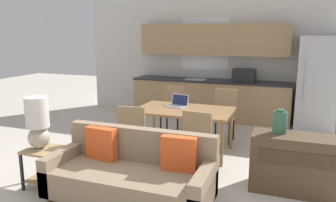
{
  "coord_description": "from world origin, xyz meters",
  "views": [
    {
      "loc": [
        1.67,
        -2.97,
        1.94
      ],
      "look_at": [
        0.01,
        1.5,
        0.95
      ],
      "focal_mm": 35.0,
      "sensor_mm": 36.0,
      "label": 1
    }
  ],
  "objects_px": {
    "vase": "(280,122)",
    "dining_chair_near_right": "(199,140)",
    "side_table": "(44,161)",
    "laptop": "(178,103)",
    "table_lamp": "(38,122)",
    "dining_chair_near_left": "(134,133)",
    "dining_table": "(184,113)",
    "credenza": "(294,164)",
    "dining_chair_far_left": "(173,108)",
    "couch": "(132,174)",
    "refrigerator": "(316,83)",
    "dining_chair_far_right": "(224,113)"
  },
  "relations": [
    {
      "from": "table_lamp",
      "to": "dining_chair_far_left",
      "type": "height_order",
      "value": "table_lamp"
    },
    {
      "from": "vase",
      "to": "dining_chair_near_right",
      "type": "bearing_deg",
      "value": -178.4
    },
    {
      "from": "refrigerator",
      "to": "dining_chair_near_left",
      "type": "xyz_separation_m",
      "value": [
        -2.58,
        -3.08,
        -0.43
      ]
    },
    {
      "from": "couch",
      "to": "vase",
      "type": "distance_m",
      "value": 1.91
    },
    {
      "from": "vase",
      "to": "dining_chair_near_right",
      "type": "height_order",
      "value": "vase"
    },
    {
      "from": "side_table",
      "to": "couch",
      "type": "bearing_deg",
      "value": 2.88
    },
    {
      "from": "vase",
      "to": "refrigerator",
      "type": "bearing_deg",
      "value": 78.83
    },
    {
      "from": "laptop",
      "to": "refrigerator",
      "type": "bearing_deg",
      "value": 55.15
    },
    {
      "from": "dining_chair_near_right",
      "to": "credenza",
      "type": "bearing_deg",
      "value": -176.4
    },
    {
      "from": "credenza",
      "to": "vase",
      "type": "relative_size",
      "value": 3.46
    },
    {
      "from": "couch",
      "to": "dining_chair_near_right",
      "type": "height_order",
      "value": "dining_chair_near_right"
    },
    {
      "from": "credenza",
      "to": "dining_chair_near_left",
      "type": "relative_size",
      "value": 1.1
    },
    {
      "from": "laptop",
      "to": "credenza",
      "type": "bearing_deg",
      "value": -16.08
    },
    {
      "from": "side_table",
      "to": "refrigerator",
      "type": "bearing_deg",
      "value": 50.14
    },
    {
      "from": "table_lamp",
      "to": "vase",
      "type": "distance_m",
      "value": 2.99
    },
    {
      "from": "dining_chair_far_left",
      "to": "vase",
      "type": "bearing_deg",
      "value": -40.34
    },
    {
      "from": "credenza",
      "to": "vase",
      "type": "xyz_separation_m",
      "value": [
        -0.2,
        0.05,
        0.5
      ]
    },
    {
      "from": "table_lamp",
      "to": "laptop",
      "type": "relative_size",
      "value": 1.81
    },
    {
      "from": "dining_table",
      "to": "table_lamp",
      "type": "height_order",
      "value": "table_lamp"
    },
    {
      "from": "couch",
      "to": "table_lamp",
      "type": "height_order",
      "value": "table_lamp"
    },
    {
      "from": "dining_chair_far_left",
      "to": "dining_chair_near_left",
      "type": "height_order",
      "value": "same"
    },
    {
      "from": "refrigerator",
      "to": "vase",
      "type": "relative_size",
      "value": 6.32
    },
    {
      "from": "dining_chair_near_left",
      "to": "laptop",
      "type": "distance_m",
      "value": 1.12
    },
    {
      "from": "credenza",
      "to": "dining_chair_far_left",
      "type": "xyz_separation_m",
      "value": [
        -2.19,
        1.74,
        0.15
      ]
    },
    {
      "from": "credenza",
      "to": "dining_chair_near_right",
      "type": "distance_m",
      "value": 1.22
    },
    {
      "from": "dining_table",
      "to": "side_table",
      "type": "xyz_separation_m",
      "value": [
        -1.28,
        -1.83,
        -0.33
      ]
    },
    {
      "from": "credenza",
      "to": "dining_chair_far_left",
      "type": "bearing_deg",
      "value": 141.57
    },
    {
      "from": "side_table",
      "to": "table_lamp",
      "type": "height_order",
      "value": "table_lamp"
    },
    {
      "from": "table_lamp",
      "to": "vase",
      "type": "relative_size",
      "value": 2.23
    },
    {
      "from": "vase",
      "to": "dining_chair_near_left",
      "type": "xyz_separation_m",
      "value": [
        -1.98,
        -0.05,
        -0.35
      ]
    },
    {
      "from": "side_table",
      "to": "dining_chair_near_right",
      "type": "xyz_separation_m",
      "value": [
        1.77,
        0.99,
        0.18
      ]
    },
    {
      "from": "dining_table",
      "to": "dining_chair_near_right",
      "type": "distance_m",
      "value": 0.99
    },
    {
      "from": "couch",
      "to": "laptop",
      "type": "relative_size",
      "value": 5.14
    },
    {
      "from": "side_table",
      "to": "table_lamp",
      "type": "xyz_separation_m",
      "value": [
        -0.03,
        -0.03,
        0.52
      ]
    },
    {
      "from": "dining_chair_near_right",
      "to": "table_lamp",
      "type": "bearing_deg",
      "value": 33.93
    },
    {
      "from": "refrigerator",
      "to": "couch",
      "type": "xyz_separation_m",
      "value": [
        -2.16,
        -3.98,
        -0.62
      ]
    },
    {
      "from": "table_lamp",
      "to": "dining_chair_near_right",
      "type": "distance_m",
      "value": 2.09
    },
    {
      "from": "refrigerator",
      "to": "vase",
      "type": "xyz_separation_m",
      "value": [
        -0.6,
        -3.03,
        -0.08
      ]
    },
    {
      "from": "vase",
      "to": "dining_chair_far_right",
      "type": "height_order",
      "value": "vase"
    },
    {
      "from": "dining_chair_near_left",
      "to": "dining_chair_near_right",
      "type": "height_order",
      "value": "same"
    },
    {
      "from": "couch",
      "to": "laptop",
      "type": "xyz_separation_m",
      "value": [
        -0.1,
        1.95,
        0.44
      ]
    },
    {
      "from": "refrigerator",
      "to": "side_table",
      "type": "relative_size",
      "value": 3.71
    },
    {
      "from": "table_lamp",
      "to": "dining_chair_near_left",
      "type": "xyz_separation_m",
      "value": [
        0.83,
        0.99,
        -0.34
      ]
    },
    {
      "from": "dining_chair_near_right",
      "to": "laptop",
      "type": "height_order",
      "value": "dining_chair_near_right"
    },
    {
      "from": "vase",
      "to": "dining_chair_far_right",
      "type": "relative_size",
      "value": 0.32
    },
    {
      "from": "vase",
      "to": "dining_chair_near_right",
      "type": "relative_size",
      "value": 0.32
    },
    {
      "from": "couch",
      "to": "credenza",
      "type": "relative_size",
      "value": 1.83
    },
    {
      "from": "dining_table",
      "to": "dining_chair_near_right",
      "type": "xyz_separation_m",
      "value": [
        0.49,
        -0.85,
        -0.15
      ]
    },
    {
      "from": "side_table",
      "to": "laptop",
      "type": "xyz_separation_m",
      "value": [
        1.12,
        2.01,
        0.43
      ]
    },
    {
      "from": "credenza",
      "to": "dining_chair_far_left",
      "type": "height_order",
      "value": "dining_chair_far_left"
    }
  ]
}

